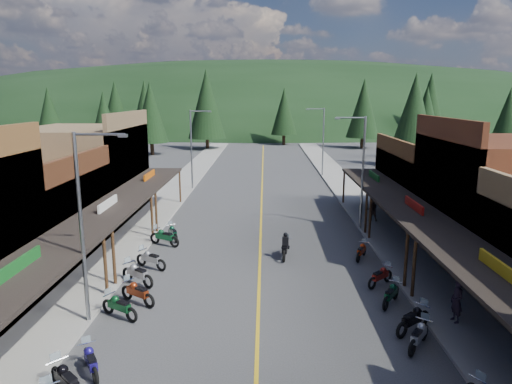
# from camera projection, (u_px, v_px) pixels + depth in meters

# --- Properties ---
(ground) EXTENTS (220.00, 220.00, 0.00)m
(ground) POSITION_uv_depth(u_px,v_px,m) (260.00, 271.00, 24.88)
(ground) COLOR #38383A
(ground) RESTS_ON ground
(centerline) EXTENTS (0.15, 90.00, 0.01)m
(centerline) POSITION_uv_depth(u_px,v_px,m) (262.00, 194.00, 44.45)
(centerline) COLOR gold
(centerline) RESTS_ON ground
(sidewalk_west) EXTENTS (3.40, 94.00, 0.15)m
(sidewalk_west) POSITION_uv_depth(u_px,v_px,m) (173.00, 193.00, 44.59)
(sidewalk_west) COLOR gray
(sidewalk_west) RESTS_ON ground
(sidewalk_east) EXTENTS (3.40, 94.00, 0.15)m
(sidewalk_east) POSITION_uv_depth(u_px,v_px,m) (351.00, 193.00, 44.27)
(sidewalk_east) COLOR gray
(sidewalk_east) RESTS_ON ground
(shop_west_2) EXTENTS (10.90, 9.00, 6.20)m
(shop_west_2) POSITION_uv_depth(u_px,v_px,m) (22.00, 217.00, 26.28)
(shop_west_2) COLOR #3F2111
(shop_west_2) RESTS_ON ground
(shop_west_3) EXTENTS (10.90, 10.20, 8.20)m
(shop_west_3) POSITION_uv_depth(u_px,v_px,m) (84.00, 172.00, 35.46)
(shop_west_3) COLOR brown
(shop_west_3) RESTS_ON ground
(shop_east_2) EXTENTS (10.90, 9.00, 8.20)m
(shop_east_2) POSITION_uv_depth(u_px,v_px,m) (505.00, 202.00, 25.56)
(shop_east_2) COLOR #562B19
(shop_east_2) RESTS_ON ground
(shop_east_3) EXTENTS (10.90, 10.20, 6.20)m
(shop_east_3) POSITION_uv_depth(u_px,v_px,m) (439.00, 186.00, 35.16)
(shop_east_3) COLOR #4C2D16
(shop_east_3) RESTS_ON ground
(streetlight_0) EXTENTS (2.16, 0.18, 8.00)m
(streetlight_0) POSITION_uv_depth(u_px,v_px,m) (84.00, 221.00, 18.22)
(streetlight_0) COLOR gray
(streetlight_0) RESTS_ON ground
(streetlight_1) EXTENTS (2.16, 0.18, 8.00)m
(streetlight_1) POSITION_uv_depth(u_px,v_px,m) (193.00, 146.00, 45.61)
(streetlight_1) COLOR gray
(streetlight_1) RESTS_ON ground
(streetlight_2) EXTENTS (2.16, 0.18, 8.00)m
(streetlight_2) POSITION_uv_depth(u_px,v_px,m) (361.00, 168.00, 31.66)
(streetlight_2) COLOR gray
(streetlight_2) RESTS_ON ground
(streetlight_3) EXTENTS (2.16, 0.18, 8.00)m
(streetlight_3) POSITION_uv_depth(u_px,v_px,m) (322.00, 139.00, 53.18)
(streetlight_3) COLOR gray
(streetlight_3) RESTS_ON ground
(ridge_hill) EXTENTS (310.00, 140.00, 60.00)m
(ridge_hill) POSITION_uv_depth(u_px,v_px,m) (264.00, 124.00, 156.96)
(ridge_hill) COLOR black
(ridge_hill) RESTS_ON ground
(pine_0) EXTENTS (5.04, 5.04, 11.00)m
(pine_0) POSITION_uv_depth(u_px,v_px,m) (49.00, 112.00, 84.94)
(pine_0) COLOR black
(pine_0) RESTS_ON ground
(pine_1) EXTENTS (5.88, 5.88, 12.50)m
(pine_1) POSITION_uv_depth(u_px,v_px,m) (145.00, 107.00, 92.31)
(pine_1) COLOR black
(pine_1) RESTS_ON ground
(pine_2) EXTENTS (6.72, 6.72, 14.00)m
(pine_2) POSITION_uv_depth(u_px,v_px,m) (207.00, 104.00, 80.16)
(pine_2) COLOR black
(pine_2) RESTS_ON ground
(pine_3) EXTENTS (5.04, 5.04, 11.00)m
(pine_3) POSITION_uv_depth(u_px,v_px,m) (284.00, 111.00, 88.04)
(pine_3) COLOR black
(pine_3) RESTS_ON ground
(pine_4) EXTENTS (5.88, 5.88, 12.50)m
(pine_4) POSITION_uv_depth(u_px,v_px,m) (364.00, 108.00, 81.76)
(pine_4) COLOR black
(pine_4) RESTS_ON ground
(pine_5) EXTENTS (6.72, 6.72, 14.00)m
(pine_5) POSITION_uv_depth(u_px,v_px,m) (430.00, 103.00, 93.05)
(pine_5) COLOR black
(pine_5) RESTS_ON ground
(pine_6) EXTENTS (5.04, 5.04, 11.00)m
(pine_6) POSITION_uv_depth(u_px,v_px,m) (509.00, 112.00, 85.31)
(pine_6) COLOR black
(pine_6) RESTS_ON ground
(pine_7) EXTENTS (5.88, 5.88, 12.50)m
(pine_7) POSITION_uv_depth(u_px,v_px,m) (115.00, 106.00, 98.33)
(pine_7) COLOR black
(pine_7) RESTS_ON ground
(pine_8) EXTENTS (4.48, 4.48, 10.00)m
(pine_8) POSITION_uv_depth(u_px,v_px,m) (104.00, 121.00, 63.19)
(pine_8) COLOR black
(pine_8) RESTS_ON ground
(pine_9) EXTENTS (4.93, 4.93, 10.80)m
(pine_9) POSITION_uv_depth(u_px,v_px,m) (426.00, 117.00, 67.15)
(pine_9) COLOR black
(pine_9) RESTS_ON ground
(pine_10) EXTENTS (5.38, 5.38, 11.60)m
(pine_10) POSITION_uv_depth(u_px,v_px,m) (150.00, 112.00, 72.73)
(pine_10) COLOR black
(pine_10) RESTS_ON ground
(pine_11) EXTENTS (5.82, 5.82, 12.40)m
(pine_11) POSITION_uv_depth(u_px,v_px,m) (414.00, 113.00, 60.21)
(pine_11) COLOR black
(pine_11) RESTS_ON ground
(bike_west_3) EXTENTS (2.07, 1.99, 1.23)m
(bike_west_3) POSITION_uv_depth(u_px,v_px,m) (67.00, 380.00, 14.30)
(bike_west_3) COLOR black
(bike_west_3) RESTS_ON ground
(bike_west_4) EXTENTS (1.56, 1.97, 1.10)m
(bike_west_4) POSITION_uv_depth(u_px,v_px,m) (91.00, 360.00, 15.50)
(bike_west_4) COLOR navy
(bike_west_4) RESTS_ON ground
(bike_west_5) EXTENTS (2.11, 1.64, 1.17)m
(bike_west_5) POSITION_uv_depth(u_px,v_px,m) (119.00, 305.00, 19.45)
(bike_west_5) COLOR #0D421E
(bike_west_5) RESTS_ON ground
(bike_west_6) EXTENTS (2.15, 1.78, 1.21)m
(bike_west_6) POSITION_uv_depth(u_px,v_px,m) (137.00, 291.00, 20.79)
(bike_west_6) COLOR maroon
(bike_west_6) RESTS_ON ground
(bike_west_7) EXTENTS (2.24, 1.90, 1.27)m
(bike_west_7) POSITION_uv_depth(u_px,v_px,m) (137.00, 273.00, 22.91)
(bike_west_7) COLOR gray
(bike_west_7) RESTS_ON ground
(bike_west_8) EXTENTS (2.17, 1.69, 1.20)m
(bike_west_8) POSITION_uv_depth(u_px,v_px,m) (151.00, 258.00, 25.07)
(bike_west_8) COLOR gray
(bike_west_8) RESTS_ON ground
(bike_west_9) EXTENTS (2.29, 1.66, 1.26)m
(bike_west_9) POSITION_uv_depth(u_px,v_px,m) (164.00, 236.00, 28.92)
(bike_west_9) COLOR #0E4925
(bike_west_9) RESTS_ON ground
(bike_west_10) EXTENTS (1.43, 2.00, 1.10)m
(bike_west_10) POSITION_uv_depth(u_px,v_px,m) (173.00, 232.00, 30.07)
(bike_west_10) COLOR #0B3925
(bike_west_10) RESTS_ON ground
(bike_east_4) EXTENTS (1.71, 2.00, 1.14)m
(bike_east_4) POSITION_uv_depth(u_px,v_px,m) (419.00, 334.00, 17.12)
(bike_east_4) COLOR #9FA0A4
(bike_east_4) RESTS_ON ground
(bike_east_5) EXTENTS (2.09, 1.90, 1.21)m
(bike_east_5) POSITION_uv_depth(u_px,v_px,m) (413.00, 318.00, 18.28)
(bike_east_5) COLOR black
(bike_east_5) RESTS_ON ground
(bike_east_6) EXTENTS (1.63, 2.01, 1.13)m
(bike_east_6) POSITION_uv_depth(u_px,v_px,m) (391.00, 293.00, 20.72)
(bike_east_6) COLOR #0C3C23
(bike_east_6) RESTS_ON ground
(bike_east_7) EXTENTS (1.86, 1.78, 1.10)m
(bike_east_7) POSITION_uv_depth(u_px,v_px,m) (380.00, 275.00, 22.81)
(bike_east_7) COLOR maroon
(bike_east_7) RESTS_ON ground
(bike_east_8) EXTENTS (1.39, 1.95, 1.07)m
(bike_east_8) POSITION_uv_depth(u_px,v_px,m) (361.00, 250.00, 26.57)
(bike_east_8) COLOR #AA2C0C
(bike_east_8) RESTS_ON ground
(rider_on_bike) EXTENTS (0.98, 2.19, 1.61)m
(rider_on_bike) POSITION_uv_depth(u_px,v_px,m) (285.00, 247.00, 26.75)
(rider_on_bike) COLOR black
(rider_on_bike) RESTS_ON ground
(pedestrian_east_a) EXTENTS (0.53, 0.72, 1.82)m
(pedestrian_east_a) POSITION_uv_depth(u_px,v_px,m) (457.00, 301.00, 18.79)
(pedestrian_east_a) COLOR #271C2B
(pedestrian_east_a) RESTS_ON sidewalk_east
(pedestrian_east_b) EXTENTS (0.85, 0.50, 1.73)m
(pedestrian_east_b) POSITION_uv_depth(u_px,v_px,m) (372.00, 210.00, 34.12)
(pedestrian_east_b) COLOR brown
(pedestrian_east_b) RESTS_ON sidewalk_east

